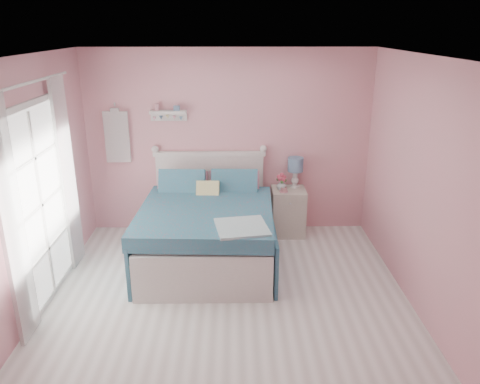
{
  "coord_description": "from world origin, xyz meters",
  "views": [
    {
      "loc": [
        0.07,
        -4.22,
        2.87
      ],
      "look_at": [
        0.15,
        1.2,
        0.93
      ],
      "focal_mm": 35.0,
      "sensor_mm": 36.0,
      "label": 1
    }
  ],
  "objects_px": {
    "nightstand": "(288,212)",
    "teacup": "(284,189)",
    "table_lamp": "(295,167)",
    "vase": "(281,185)",
    "bed": "(207,230)"
  },
  "relations": [
    {
      "from": "vase",
      "to": "teacup",
      "type": "bearing_deg",
      "value": -73.47
    },
    {
      "from": "vase",
      "to": "teacup",
      "type": "relative_size",
      "value": 1.65
    },
    {
      "from": "table_lamp",
      "to": "teacup",
      "type": "xyz_separation_m",
      "value": [
        -0.18,
        -0.2,
        -0.27
      ]
    },
    {
      "from": "table_lamp",
      "to": "teacup",
      "type": "height_order",
      "value": "table_lamp"
    },
    {
      "from": "table_lamp",
      "to": "vase",
      "type": "relative_size",
      "value": 3.03
    },
    {
      "from": "nightstand",
      "to": "teacup",
      "type": "height_order",
      "value": "teacup"
    },
    {
      "from": "nightstand",
      "to": "teacup",
      "type": "distance_m",
      "value": 0.4
    },
    {
      "from": "table_lamp",
      "to": "vase",
      "type": "bearing_deg",
      "value": -149.84
    },
    {
      "from": "table_lamp",
      "to": "vase",
      "type": "xyz_separation_m",
      "value": [
        -0.2,
        -0.12,
        -0.23
      ]
    },
    {
      "from": "bed",
      "to": "teacup",
      "type": "bearing_deg",
      "value": 35.37
    },
    {
      "from": "table_lamp",
      "to": "teacup",
      "type": "distance_m",
      "value": 0.38
    },
    {
      "from": "table_lamp",
      "to": "vase",
      "type": "height_order",
      "value": "table_lamp"
    },
    {
      "from": "bed",
      "to": "teacup",
      "type": "xyz_separation_m",
      "value": [
        1.04,
        0.67,
        0.31
      ]
    },
    {
      "from": "nightstand",
      "to": "table_lamp",
      "type": "xyz_separation_m",
      "value": [
        0.1,
        0.1,
        0.64
      ]
    },
    {
      "from": "table_lamp",
      "to": "teacup",
      "type": "bearing_deg",
      "value": -131.33
    }
  ]
}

